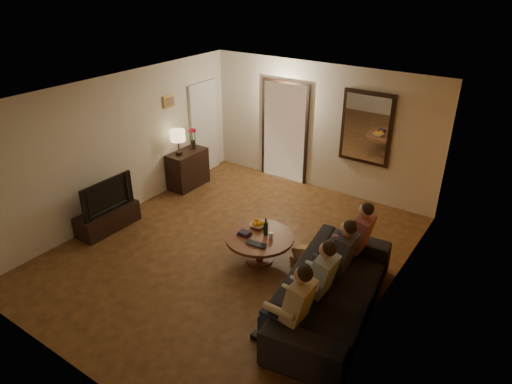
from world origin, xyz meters
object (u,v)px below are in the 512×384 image
Objects in this scene: sofa at (333,290)px; dog at (306,254)px; person_d at (355,243)px; laptop at (255,246)px; person_c at (338,263)px; tv at (104,195)px; coffee_table at (259,248)px; bowl at (258,225)px; dresser at (188,169)px; table_lamp at (178,143)px; wine_bottle at (266,226)px; tv_stand at (108,219)px; person_a at (293,312)px; person_b at (317,286)px.

sofa reaches higher than dog.
laptop is at bearing -150.94° from person_d.
tv is at bearing -172.47° from person_c.
coffee_table is 0.38m from laptop.
bowl reaches higher than coffee_table.
dresser is at bearing 0.00° from tv.
table_lamp is 1.74× the size of wine_bottle.
wine_bottle is (2.85, -1.33, 0.21)m from dresser.
wine_bottle is at bearing 169.16° from person_c.
laptop is (2.90, -1.71, 0.07)m from dresser.
person_c reaches higher than tv.
table_lamp reaches higher than tv_stand.
person_a is (4.19, -2.56, -0.45)m from table_lamp.
person_b is at bearing -90.62° from tv.
wine_bottle is 0.41m from laptop.
bowl is at bearing -20.65° from table_lamp.
person_d is at bearing 17.53° from coffee_table.
tv_stand is 0.44× the size of sofa.
sofa is at bearing -21.18° from table_lamp.
person_c is 1.31m from laptop.
coffee_table is at bearing 135.85° from person_a.
person_d is (-0.10, 0.90, 0.22)m from sofa.
wine_bottle is at bearing -21.24° from table_lamp.
laptop is at bearing -174.64° from person_c.
person_a is at bearing -45.75° from laptop.
laptop is (2.90, -1.49, -0.59)m from table_lamp.
table_lamp reaches higher than sofa.
person_d is (4.19, 1.15, 0.41)m from tv_stand.
person_d is (4.19, 1.15, -0.08)m from tv.
dresser is 0.73× the size of person_c.
tv_stand is 2.79m from bowl.
dresser reaches higher than wine_bottle.
dog is 1.70× the size of laptop.
coffee_table is at bearing 173.55° from person_c.
person_d is 1.11× the size of coffee_table.
wine_bottle is at bearing 60.51° from sofa.
dog is (3.53, -1.01, -0.77)m from table_lamp.
laptop is at bearing 74.32° from sofa.
dresser is at bearing 159.31° from person_c.
person_c is 0.60m from person_d.
bowl is at bearing 59.58° from sofa.
tv reaches higher than wine_bottle.
person_b and person_d have the same top height.
bowl is (-1.58, 0.98, -0.12)m from person_b.
dresser is at bearing 143.44° from laptop.
tv_stand is 4.26m from person_a.
dresser is 0.81× the size of coffee_table.
sofa is 0.93m from person_a.
tv is 4.35m from person_d.
dresser is at bearing 90.00° from tv_stand.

